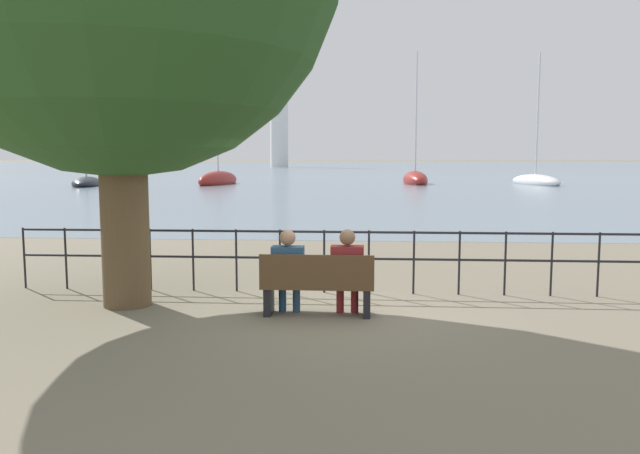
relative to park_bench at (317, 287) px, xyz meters
The scene contains 11 objects.
ground_plane 0.43m from the park_bench, 90.00° to the left, with size 1000.00×1000.00×0.00m, color #7A705B.
harbor_water 158.00m from the park_bench, 90.00° to the left, with size 600.00×300.00×0.01m.
park_bench is the anchor object (origin of this frame).
seated_person_left 0.50m from the park_bench, behind, with size 0.46×0.35×1.23m.
seated_person_right 0.50m from the park_bench, ahead, with size 0.47×0.35×1.24m.
promenade_railing 1.57m from the park_bench, 90.00° to the left, with size 10.38×0.04×1.05m.
sailboat_0 45.24m from the park_bench, 83.67° to the left, with size 2.22×7.09×11.50m.
sailboat_1 46.43m from the park_bench, 71.45° to the left, with size 3.47×7.18×11.04m.
sailboat_2 43.88m from the park_bench, 105.07° to the left, with size 2.82×7.21×8.24m.
sailboat_3 44.61m from the park_bench, 118.43° to the left, with size 3.95×6.92×12.77m.
harbor_lighthouse 134.19m from the park_bench, 97.99° to the left, with size 4.06×4.06×23.68m.
Camera 1 is at (0.65, -8.71, 2.25)m, focal length 35.00 mm.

